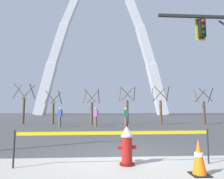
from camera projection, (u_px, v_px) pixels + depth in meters
name	position (u px, v px, depth m)	size (l,w,h in m)	color
ground_plane	(122.00, 156.00, 5.60)	(240.00, 240.00, 0.00)	#3D3D3F
fire_hydrant	(127.00, 145.00, 4.70)	(0.46, 0.48, 0.99)	#5E0F0D
caution_tape_barrier	(115.00, 141.00, 4.63)	(4.68, 0.15, 0.85)	#232326
traffic_cone_by_hydrant	(199.00, 157.00, 3.94)	(0.36, 0.36, 0.73)	black
monument_arch	(103.00, 49.00, 66.92)	(44.52, 3.18, 52.62)	silver
tree_far_left	(24.00, 106.00, 19.45)	(1.88, 1.89, 4.06)	brown
tree_left_mid	(53.00, 109.00, 19.28)	(1.54, 1.54, 3.30)	brown
tree_center_left	(92.00, 109.00, 18.56)	(1.58, 1.59, 3.39)	brown
tree_center_right	(127.00, 107.00, 20.36)	(1.77, 1.78, 3.83)	brown
tree_right_mid	(161.00, 108.00, 19.02)	(1.71, 1.72, 3.68)	brown
tree_far_right	(204.00, 108.00, 19.18)	(1.65, 1.66, 3.55)	#473323
pedestrian_walking_left	(126.00, 117.00, 16.48)	(0.35, 0.22, 1.59)	brown
pedestrian_standing_center	(60.00, 117.00, 16.29)	(0.39, 0.31, 1.59)	brown
pedestrian_walking_right	(96.00, 117.00, 16.21)	(0.39, 0.33, 1.59)	brown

